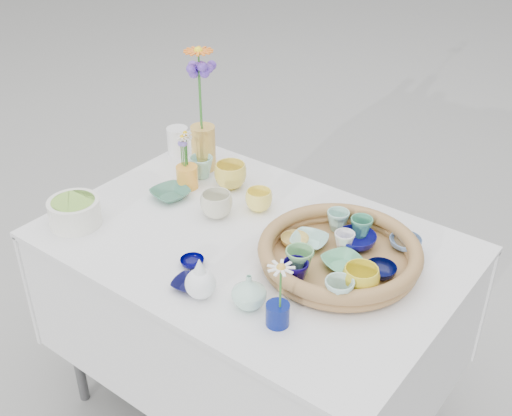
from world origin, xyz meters
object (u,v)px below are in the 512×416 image
Objects in this scene: display_table at (253,409)px; wicker_tray at (340,254)px; tall_vase_yellow at (203,148)px; bud_vase_seafoam at (249,291)px.

display_table is 2.66× the size of wicker_tray.
wicker_tray is at bearing -16.80° from tall_vase_yellow.
tall_vase_yellow is at bearing 163.20° from wicker_tray.
bud_vase_seafoam is 0.80m from tall_vase_yellow.
display_table is at bearing -31.73° from tall_vase_yellow.
display_table is 12.87× the size of bud_vase_seafoam.
tall_vase_yellow is at bearing 139.83° from bud_vase_seafoam.
wicker_tray is (0.28, 0.05, 0.80)m from display_table.
display_table is 0.87m from bud_vase_seafoam.
bud_vase_seafoam is 0.59× the size of tall_vase_yellow.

